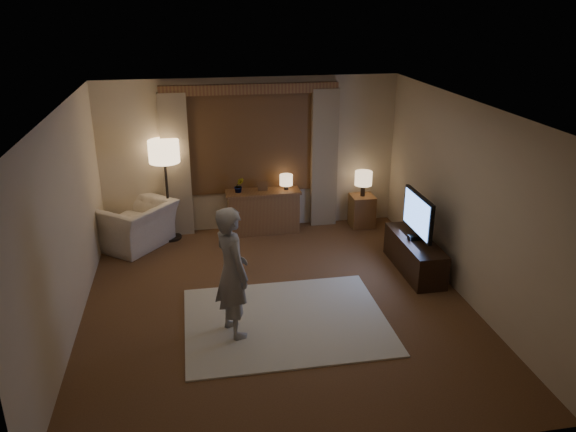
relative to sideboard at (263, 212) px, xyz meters
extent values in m
cube|color=brown|center=(-0.16, -2.50, -0.36)|extent=(5.00, 5.50, 0.02)
cube|color=silver|center=(-0.16, -2.50, 2.26)|extent=(5.00, 5.50, 0.02)
cube|color=beige|center=(-0.16, 0.26, 0.95)|extent=(5.00, 0.02, 2.60)
cube|color=beige|center=(-0.16, -5.26, 0.95)|extent=(5.00, 0.02, 2.60)
cube|color=beige|center=(-2.67, -2.50, 0.95)|extent=(0.02, 5.50, 2.60)
cube|color=beige|center=(2.35, -2.50, 0.95)|extent=(0.02, 5.50, 2.60)
cube|color=black|center=(-0.16, 0.23, 1.20)|extent=(2.00, 0.01, 1.70)
cube|color=brown|center=(-0.16, 0.22, 1.20)|extent=(2.08, 0.04, 1.78)
cube|color=tan|center=(-1.41, 0.15, 0.85)|extent=(0.45, 0.12, 2.40)
cube|color=tan|center=(1.09, 0.15, 0.85)|extent=(0.45, 0.12, 2.40)
cube|color=brown|center=(-0.16, 0.17, 2.07)|extent=(2.90, 0.14, 0.16)
cube|color=beige|center=(-0.12, -2.94, -0.34)|extent=(2.50, 2.00, 0.02)
cube|color=brown|center=(0.00, 0.00, 0.00)|extent=(1.20, 0.40, 0.70)
cube|color=brown|center=(0.00, 0.00, 0.45)|extent=(0.16, 0.02, 0.20)
imported|color=#999999|center=(-0.40, 0.00, 0.50)|extent=(0.17, 0.13, 0.30)
cylinder|color=black|center=(0.40, 0.00, 0.41)|extent=(0.08, 0.08, 0.12)
cylinder|color=#FFD199|center=(0.40, 0.00, 0.56)|extent=(0.22, 0.22, 0.18)
cylinder|color=black|center=(-1.58, -0.03, -0.33)|extent=(0.36, 0.36, 0.03)
cylinder|color=black|center=(-1.58, -0.03, 0.32)|extent=(0.04, 0.04, 1.34)
cylinder|color=#FFD199|center=(-1.58, -0.03, 1.16)|extent=(0.49, 0.49, 0.36)
imported|color=beige|center=(-2.11, -0.24, 0.01)|extent=(1.47, 1.49, 0.73)
cube|color=brown|center=(1.75, -0.05, -0.07)|extent=(0.40, 0.40, 0.56)
cylinder|color=black|center=(1.75, -0.05, 0.31)|extent=(0.08, 0.08, 0.20)
cylinder|color=#FFD199|center=(1.75, -0.05, 0.53)|extent=(0.30, 0.30, 0.24)
cube|color=black|center=(1.99, -1.88, -0.10)|extent=(0.45, 1.40, 0.50)
cube|color=black|center=(1.99, -1.88, 0.18)|extent=(0.23, 0.11, 0.06)
cube|color=black|center=(1.99, -1.88, 0.55)|extent=(0.05, 0.96, 0.58)
cube|color=#5D95FF|center=(1.96, -1.88, 0.55)|extent=(0.00, 0.89, 0.53)
imported|color=gray|center=(-0.78, -3.09, 0.47)|extent=(0.56, 0.68, 1.61)
camera|label=1|loc=(-1.17, -8.92, 3.44)|focal=35.00mm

